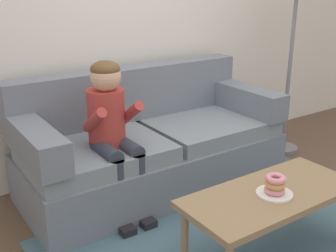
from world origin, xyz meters
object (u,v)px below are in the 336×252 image
object	(u,v)px
toy_controller	(276,196)
person_child	(112,125)
donut	(275,190)
couch	(151,146)
coffee_table	(271,199)

from	to	relation	value
toy_controller	person_child	bearing A→B (deg)	132.23
donut	toy_controller	size ratio (longest dim) A/B	0.53
couch	donut	size ratio (longest dim) A/B	17.18
coffee_table	person_child	bearing A→B (deg)	117.91
person_child	donut	distance (m)	1.16
couch	coffee_table	xyz separation A→B (m)	(0.09, -1.20, 0.05)
toy_controller	donut	bearing A→B (deg)	-163.33
person_child	toy_controller	xyz separation A→B (m)	(1.12, -0.54, -0.65)
donut	toy_controller	xyz separation A→B (m)	(0.61, 0.49, -0.45)
couch	coffee_table	size ratio (longest dim) A/B	1.88
person_child	toy_controller	bearing A→B (deg)	-25.70
couch	donut	distance (m)	1.24
couch	toy_controller	xyz separation A→B (m)	(0.68, -0.74, -0.32)
person_child	donut	bearing A→B (deg)	-63.51
couch	toy_controller	distance (m)	1.06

